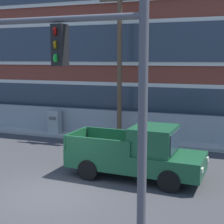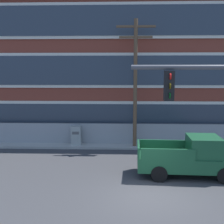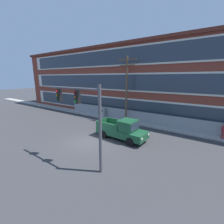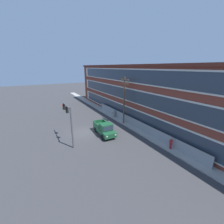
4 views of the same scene
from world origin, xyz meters
TOP-DOWN VIEW (x-y plane):
  - ground_plane at (0.00, 0.00)m, footprint 160.00×160.00m
  - sidewalk_building_side at (0.00, 8.36)m, footprint 80.00×1.81m
  - brick_mill_building at (1.82, 13.99)m, footprint 55.36×10.04m
  - chain_link_fence at (2.16, 8.60)m, footprint 27.35×0.06m
  - traffic_signal_mast at (2.57, -2.96)m, footprint 5.03×0.43m
  - pickup_truck_dark_green at (2.39, 2.56)m, footprint 5.35×2.23m
  - utility_pole_near_corner at (-0.25, 7.96)m, footprint 2.63×0.26m
  - electrical_cabinet at (-4.44, 8.15)m, footprint 0.70×0.54m
  - pedestrian_near_cabinet at (10.81, 8.07)m, footprint 0.46×0.43m

SIDE VIEW (x-z plane):
  - ground_plane at x=0.00m, z-range 0.00..0.00m
  - sidewalk_building_side at x=0.00m, z-range 0.00..0.16m
  - electrical_cabinet at x=-4.44m, z-range 0.00..1.51m
  - chain_link_fence at x=2.16m, z-range 0.02..1.67m
  - pickup_truck_dark_green at x=2.39m, z-range -0.07..2.02m
  - pedestrian_near_cabinet at x=10.81m, z-range 0.13..1.82m
  - traffic_signal_mast at x=2.57m, z-range 1.19..6.92m
  - utility_pole_near_corner at x=-0.25m, z-range 0.50..9.36m
  - brick_mill_building at x=1.82m, z-range 0.01..10.97m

